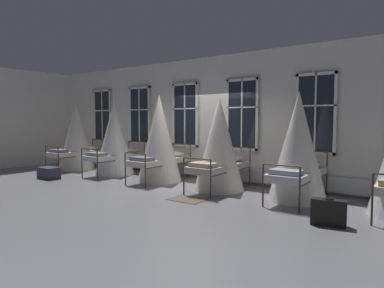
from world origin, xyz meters
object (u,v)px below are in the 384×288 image
object	(u,v)px
cot_third	(160,140)
suitcase_dark	(329,212)
travel_trunk	(49,173)
cot_fourth	(219,145)
cot_second	(114,139)
cot_fifth	(298,148)
cot_first	(77,137)

from	to	relation	value
cot_third	suitcase_dark	world-z (taller)	cot_third
travel_trunk	cot_third	bearing A→B (deg)	29.88
cot_fourth	travel_trunk	size ratio (longest dim) A/B	3.65
suitcase_dark	travel_trunk	world-z (taller)	suitcase_dark
suitcase_dark	travel_trunk	distance (m)	7.98
travel_trunk	cot_fourth	bearing A→B (deg)	18.67
cot_second	cot_fourth	bearing A→B (deg)	-91.08
cot_fourth	cot_fifth	world-z (taller)	cot_fifth
cot_fourth	cot_fifth	distance (m)	1.97
cot_third	travel_trunk	xyz separation A→B (m)	(-2.93, -1.68, -1.02)
cot_third	cot_fourth	xyz separation A→B (m)	(2.02, -0.01, -0.06)
cot_first	cot_fifth	bearing A→B (deg)	-90.21
cot_fourth	suitcase_dark	xyz separation A→B (m)	(3.02, -1.36, -0.90)
cot_fourth	travel_trunk	xyz separation A→B (m)	(-4.95, -1.67, -0.96)
cot_third	cot_fifth	xyz separation A→B (m)	(3.98, 0.07, -0.04)
cot_second	suitcase_dark	distance (m)	7.22
cot_second	cot_fifth	bearing A→B (deg)	-90.03
suitcase_dark	cot_fourth	bearing A→B (deg)	144.56
cot_first	suitcase_dark	world-z (taller)	cot_first
cot_first	cot_fifth	world-z (taller)	cot_fifth
cot_fifth	travel_trunk	world-z (taller)	cot_fifth
cot_fourth	travel_trunk	world-z (taller)	cot_fourth
cot_third	travel_trunk	distance (m)	3.53
cot_first	cot_fourth	xyz separation A→B (m)	(5.93, 0.01, -0.01)
cot_third	suitcase_dark	size ratio (longest dim) A/B	4.19
travel_trunk	cot_fifth	bearing A→B (deg)	14.25
cot_third	suitcase_dark	distance (m)	5.31
cot_second	travel_trunk	size ratio (longest dim) A/B	3.67
travel_trunk	cot_second	bearing A→B (deg)	61.08
cot_first	travel_trunk	world-z (taller)	cot_first
cot_first	cot_fourth	bearing A→B (deg)	-90.80
cot_second	cot_fourth	world-z (taller)	cot_second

